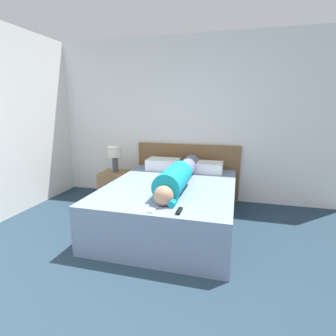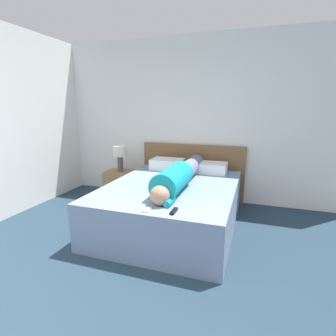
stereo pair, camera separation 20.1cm
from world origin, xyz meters
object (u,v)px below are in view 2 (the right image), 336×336
Objects in this scene: pillow_second at (211,168)px; person_lying at (179,176)px; nightstand at (121,185)px; table_lamp at (120,154)px; pillow_near_headboard at (168,164)px; tv_remote at (174,211)px; bed at (172,205)px; cell_phone at (147,210)px.

person_lying is at bearing -107.66° from pillow_second.
table_lamp is at bearing -75.96° from nightstand.
table_lamp is at bearing -175.83° from pillow_near_headboard.
person_lying is 11.87× the size of tv_remote.
bed is at bearing -32.43° from nightstand.
pillow_second is (1.49, 0.06, 0.39)m from nightstand.
pillow_near_headboard is 1.70m from cell_phone.
bed is at bearing -32.43° from table_lamp.
person_lying is at bearing -30.80° from table_lamp.
cell_phone is at bearing -172.92° from tv_remote.
cell_phone is at bearing -101.05° from pillow_second.
bed is 4.68× the size of table_lamp.
cell_phone is (-0.32, -1.66, -0.07)m from pillow_second.
bed is at bearing -114.88° from pillow_second.
pillow_second is (1.49, 0.06, -0.14)m from table_lamp.
bed is 13.41× the size of tv_remote.
person_lying is 3.77× the size of pillow_second.
pillow_near_headboard is 1.05× the size of pillow_second.
tv_remote is at bearing -77.20° from person_lying.
pillow_near_headboard is at bearing 110.75° from tv_remote.
table_lamp is 0.82m from pillow_near_headboard.
tv_remote is at bearing -47.81° from table_lamp.
person_lying reaches higher than nightstand.
table_lamp reaches higher than person_lying.
pillow_second is at bearing 87.78° from tv_remote.
tv_remote is at bearing -69.25° from pillow_near_headboard.
pillow_second is 1.70m from cell_phone.
tv_remote is at bearing -70.87° from bed.
cell_phone reaches higher than bed.
person_lying reaches higher than bed.
bed is 1.34m from nightstand.
pillow_second is (0.36, 0.78, 0.35)m from bed.
table_lamp is at bearing 132.19° from tv_remote.
person_lying reaches higher than pillow_second.
cell_phone is at bearing -87.73° from bed.
nightstand is at bearing -177.74° from pillow_second.
tv_remote is 0.26m from cell_phone.
tv_remote is (1.43, -1.57, 0.33)m from nightstand.
pillow_second is at bearing 2.26° from nightstand.
table_lamp is 2.87× the size of tv_remote.
pillow_second reaches higher than bed.
table_lamp is 0.91× the size of pillow_second.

